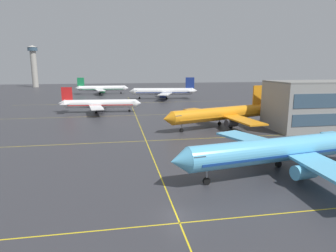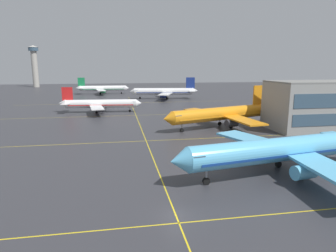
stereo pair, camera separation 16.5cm
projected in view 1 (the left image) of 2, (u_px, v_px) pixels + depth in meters
The scene contains 8 objects.
ground_plane at pixel (176, 215), 36.91m from camera, with size 600.00×600.00×0.00m, color #333338.
airliner_front_gate at pixel (284, 149), 50.35m from camera, with size 41.43×35.32×12.90m.
airliner_second_row at pixel (222, 114), 89.20m from camera, with size 39.14×33.47×12.48m.
airliner_third_row at pixel (100, 104), 118.68m from camera, with size 33.57×28.89×10.43m.
airliner_far_left_stand at pixel (164, 92), 168.74m from camera, with size 39.78×34.01×12.37m.
airliner_far_right_stand at pixel (102, 88), 198.64m from camera, with size 35.98×31.09×11.21m.
taxiway_markings at pixel (140, 125), 92.97m from camera, with size 114.76×176.34×0.01m.
control_tower at pixel (34, 63), 261.76m from camera, with size 8.82×8.82×37.22m.
Camera 1 is at (-6.95, -33.18, 18.50)m, focal length 31.05 mm.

